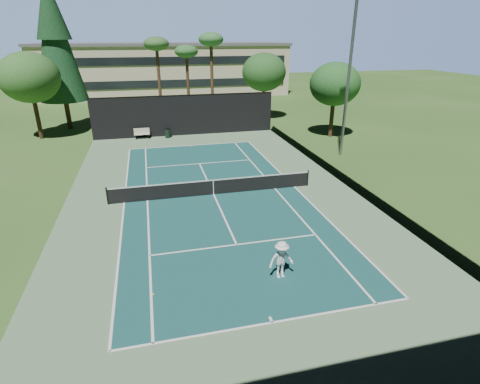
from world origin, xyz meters
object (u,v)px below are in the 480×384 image
at_px(tennis_ball_a, 153,294).
at_px(trash_bin, 168,133).
at_px(tennis_ball_b, 178,183).
at_px(tennis_ball_c, 227,181).
at_px(park_bench, 142,133).
at_px(player, 281,260).
at_px(tennis_ball_d, 158,187).
at_px(tennis_net, 213,187).

distance_m(tennis_ball_a, trash_bin, 24.71).
distance_m(tennis_ball_b, tennis_ball_c, 3.36).
bearing_deg(park_bench, trash_bin, -6.74).
bearing_deg(player, tennis_ball_c, 86.11).
bearing_deg(trash_bin, tennis_ball_a, -94.93).
xyz_separation_m(tennis_ball_a, tennis_ball_c, (5.33, 11.35, -0.01)).
relative_size(tennis_ball_a, tennis_ball_d, 1.12).
bearing_deg(trash_bin, player, -82.83).
distance_m(tennis_net, trash_bin, 15.41).
height_order(tennis_ball_c, park_bench, park_bench).
height_order(tennis_ball_b, tennis_ball_d, tennis_ball_b).
bearing_deg(tennis_ball_a, player, -0.36).
height_order(tennis_ball_a, trash_bin, trash_bin).
distance_m(tennis_ball_a, tennis_ball_b, 11.92).
height_order(tennis_net, tennis_ball_c, tennis_net).
bearing_deg(tennis_ball_b, tennis_ball_a, -99.63).
xyz_separation_m(tennis_ball_d, trash_bin, (1.48, 13.13, 0.44)).
height_order(tennis_ball_a, tennis_ball_c, tennis_ball_a).
xyz_separation_m(tennis_ball_a, tennis_ball_b, (1.99, 11.75, -0.00)).
distance_m(tennis_net, player, 9.43).
height_order(tennis_ball_a, tennis_ball_b, same).
bearing_deg(tennis_ball_d, tennis_ball_a, -93.18).
height_order(player, tennis_ball_b, player).
xyz_separation_m(player, tennis_ball_d, (-4.58, 11.52, -0.80)).
bearing_deg(tennis_net, tennis_ball_a, -113.35).
height_order(tennis_ball_b, tennis_ball_c, tennis_ball_b).
xyz_separation_m(tennis_ball_a, trash_bin, (2.12, 24.61, 0.44)).
bearing_deg(trash_bin, tennis_net, -82.91).
xyz_separation_m(tennis_ball_b, tennis_ball_c, (3.33, -0.40, -0.01)).
xyz_separation_m(tennis_net, trash_bin, (-1.90, 15.30, -0.08)).
bearing_deg(tennis_ball_a, tennis_ball_c, 64.85).
bearing_deg(tennis_net, tennis_ball_c, 57.28).
xyz_separation_m(tennis_net, park_bench, (-4.37, 15.59, -0.01)).
bearing_deg(tennis_ball_c, tennis_ball_d, 178.38).
relative_size(player, tennis_ball_d, 24.03).
bearing_deg(tennis_ball_d, trash_bin, 83.56).
xyz_separation_m(tennis_net, tennis_ball_c, (1.31, 2.03, -0.53)).
height_order(tennis_net, trash_bin, tennis_net).
relative_size(tennis_ball_d, trash_bin, 0.07).
height_order(tennis_ball_b, trash_bin, trash_bin).
bearing_deg(tennis_ball_c, tennis_net, -122.72).
distance_m(tennis_ball_b, park_bench, 13.37).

